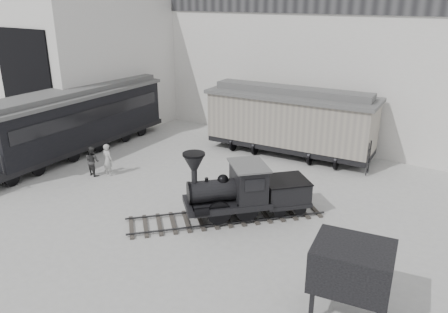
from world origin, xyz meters
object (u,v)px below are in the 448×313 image
Objects in this scene: visitor_a at (108,160)px; locomotive at (241,193)px; passenger_coach at (77,120)px; visitor_b at (92,161)px; coal_hopper at (351,271)px; boxcar at (290,120)px.

locomotive is at bearing -179.16° from visitor_a.
visitor_b is at bearing -33.55° from passenger_coach.
locomotive is 6.92m from coal_hopper.
coal_hopper reaches higher than visitor_a.
boxcar reaches higher than visitor_b.
passenger_coach reaches higher than locomotive.
visitor_a is at bearing -24.44° from passenger_coach.
coal_hopper is at bearing 11.73° from locomotive.
locomotive reaches higher than visitor_a.
visitor_b is at bearing 158.79° from coal_hopper.
visitor_a is (-6.38, -8.39, -1.27)m from boxcar.
visitor_a reaches higher than visitor_b.
boxcar is at bearing 145.45° from locomotive.
boxcar is at bearing 28.17° from passenger_coach.
visitor_a is at bearing 156.52° from coal_hopper.
passenger_coach reaches higher than visitor_b.
coal_hopper is at bearing 166.85° from visitor_a.
visitor_a is (-8.32, -0.04, -0.24)m from locomotive.
boxcar reaches higher than locomotive.
locomotive is 4.70× the size of visitor_b.
coal_hopper is at bearing -19.54° from passenger_coach.
locomotive is at bearing 139.59° from coal_hopper.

